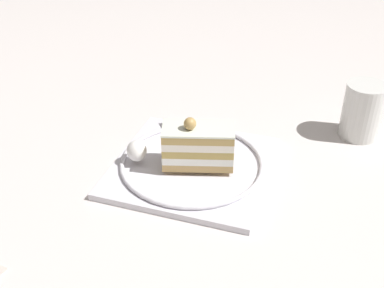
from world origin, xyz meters
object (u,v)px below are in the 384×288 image
(cake_slice, at_px, (198,145))
(dessert_plate, at_px, (192,165))
(fork, at_px, (175,135))
(drink_glass_near, at_px, (362,112))
(whipped_cream_dollop, at_px, (137,151))

(cake_slice, bearing_deg, dessert_plate, 168.79)
(fork, distance_m, drink_glass_near, 0.32)
(dessert_plate, xyz_separation_m, whipped_cream_dollop, (-0.08, -0.03, 0.03))
(dessert_plate, distance_m, drink_glass_near, 0.30)
(drink_glass_near, bearing_deg, dessert_plate, -136.09)
(drink_glass_near, bearing_deg, fork, -149.70)
(whipped_cream_dollop, relative_size, fork, 0.39)
(cake_slice, distance_m, whipped_cream_dollop, 0.09)
(dessert_plate, relative_size, drink_glass_near, 2.70)
(fork, bearing_deg, dessert_plate, -43.07)
(dessert_plate, height_order, whipped_cream_dollop, whipped_cream_dollop)
(dessert_plate, relative_size, whipped_cream_dollop, 7.80)
(dessert_plate, xyz_separation_m, fork, (-0.05, 0.05, 0.01))
(cake_slice, distance_m, drink_glass_near, 0.30)
(whipped_cream_dollop, height_order, drink_glass_near, drink_glass_near)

